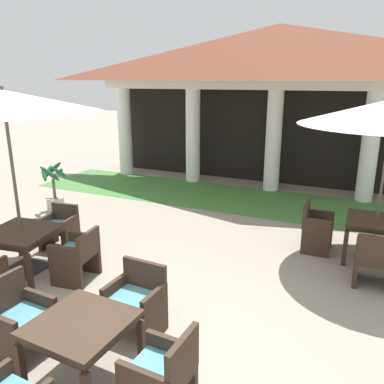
{
  "coord_description": "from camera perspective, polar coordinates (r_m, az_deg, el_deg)",
  "views": [
    {
      "loc": [
        2.34,
        -2.59,
        3.04
      ],
      "look_at": [
        -0.15,
        2.89,
        1.27
      ],
      "focal_mm": 36.15,
      "sensor_mm": 36.0,
      "label": 1
    }
  ],
  "objects": [
    {
      "name": "patio_chair_mid_left_east",
      "position": [
        6.32,
        -16.6,
        -8.95
      ],
      "size": [
        0.63,
        0.68,
        0.82
      ],
      "rotation": [
        0.0,
        0.0,
        -4.57
      ],
      "color": "#38281E",
      "rests_on": "ground"
    },
    {
      "name": "patio_chair_mid_left_north",
      "position": [
        7.61,
        -18.92,
        -5.04
      ],
      "size": [
        0.63,
        0.62,
        0.79
      ],
      "rotation": [
        0.0,
        0.0,
        -3.0
      ],
      "color": "#38281E",
      "rests_on": "ground"
    },
    {
      "name": "patio_chair_mid_right_south",
      "position": [
        6.52,
        25.4,
        -9.08
      ],
      "size": [
        0.57,
        0.57,
        0.88
      ],
      "rotation": [
        0.0,
        0.0,
        0.01
      ],
      "color": "#38281E",
      "rests_on": "ground"
    },
    {
      "name": "background_pavilion",
      "position": [
        10.93,
        12.63,
        17.55
      ],
      "size": [
        10.95,
        2.68,
        4.4
      ],
      "color": "white",
      "rests_on": "ground"
    },
    {
      "name": "patio_chair_mid_right_west",
      "position": [
        7.43,
        17.82,
        -5.1
      ],
      "size": [
        0.51,
        0.6,
        0.87
      ],
      "rotation": [
        0.0,
        0.0,
        -1.56
      ],
      "color": "#38281E",
      "rests_on": "ground"
    },
    {
      "name": "patio_table_mid_right",
      "position": [
        7.35,
        25.52,
        -4.41
      ],
      "size": [
        0.96,
        0.96,
        0.73
      ],
      "rotation": [
        0.0,
        0.0,
        0.01
      ],
      "color": "#38281E",
      "rests_on": "ground"
    },
    {
      "name": "patio_table_mid_left",
      "position": [
        6.8,
        -23.84,
        -5.95
      ],
      "size": [
        1.15,
        1.15,
        0.72
      ],
      "rotation": [
        0.0,
        0.0,
        0.14
      ],
      "color": "#38281E",
      "rests_on": "ground"
    },
    {
      "name": "patio_chair_near_foreground_west",
      "position": [
        4.99,
        -24.18,
        -16.93
      ],
      "size": [
        0.58,
        0.62,
        0.93
      ],
      "rotation": [
        0.0,
        0.0,
        -1.62
      ],
      "color": "#38281E",
      "rests_on": "ground"
    },
    {
      "name": "patio_chair_near_foreground_east",
      "position": [
        3.92,
        -4.46,
        -25.59
      ],
      "size": [
        0.59,
        0.57,
        0.91
      ],
      "rotation": [
        0.0,
        0.0,
        1.52
      ],
      "color": "#38281E",
      "rests_on": "ground"
    },
    {
      "name": "lawn_strip",
      "position": [
        10.1,
        9.87,
        -1.4
      ],
      "size": [
        12.75,
        2.41,
        0.01
      ],
      "primitive_type": "cube",
      "color": "#47843D",
      "rests_on": "ground"
    },
    {
      "name": "patio_table_near_foreground",
      "position": [
        4.27,
        -15.99,
        -18.92
      ],
      "size": [
        0.96,
        0.96,
        0.72
      ],
      "rotation": [
        0.0,
        0.0,
        -0.05
      ],
      "color": "#38281E",
      "rests_on": "ground"
    },
    {
      "name": "ground_plane",
      "position": [
        4.63,
        -14.72,
        -25.34
      ],
      "size": [
        60.0,
        60.0,
        0.0
      ],
      "primitive_type": "plane",
      "color": "#9E9384"
    },
    {
      "name": "potted_palm_left_edge",
      "position": [
        9.75,
        -19.61,
        -0.09
      ],
      "size": [
        0.66,
        0.67,
        1.17
      ],
      "color": "#B2AD9E",
      "rests_on": "ground"
    },
    {
      "name": "patio_umbrella_mid_left",
      "position": [
        6.37,
        -26.02,
        11.72
      ],
      "size": [
        2.83,
        2.83,
        2.95
      ],
      "color": "#2D2D2D",
      "rests_on": "ground"
    },
    {
      "name": "patio_chair_near_foreground_north",
      "position": [
        4.98,
        -8.2,
        -15.65
      ],
      "size": [
        0.66,
        0.56,
        0.87
      ],
      "rotation": [
        0.0,
        0.0,
        -3.19
      ],
      "color": "#38281E",
      "rests_on": "ground"
    }
  ]
}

